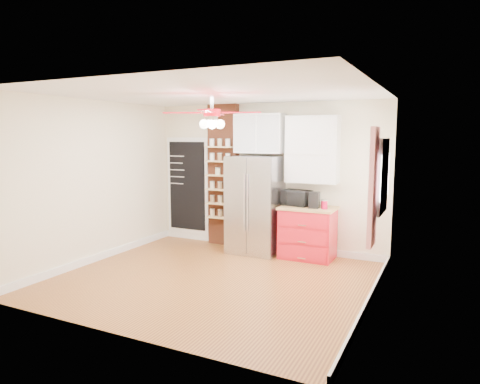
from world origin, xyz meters
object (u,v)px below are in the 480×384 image
at_px(toaster_oven, 296,198).
at_px(canister_left, 325,205).
at_px(red_cabinet, 308,233).
at_px(pantry_jar_oats, 218,171).
at_px(coffee_maker, 314,200).
at_px(ceiling_fan, 212,113).
at_px(fridge, 255,205).

relative_size(toaster_oven, canister_left, 3.49).
bearing_deg(toaster_oven, red_cabinet, -5.82).
relative_size(canister_left, pantry_jar_oats, 1.12).
height_order(toaster_oven, coffee_maker, coffee_maker).
relative_size(red_cabinet, ceiling_fan, 0.67).
height_order(coffee_maker, canister_left, coffee_maker).
bearing_deg(coffee_maker, red_cabinet, 149.57).
bearing_deg(coffee_maker, ceiling_fan, -127.83).
height_order(red_cabinet, toaster_oven, toaster_oven).
bearing_deg(coffee_maker, fridge, 174.48).
distance_m(ceiling_fan, pantry_jar_oats, 2.24).
bearing_deg(canister_left, pantry_jar_oats, 174.56).
bearing_deg(ceiling_fan, pantry_jar_oats, 116.75).
xyz_separation_m(coffee_maker, canister_left, (0.18, -0.03, -0.07)).
height_order(ceiling_fan, canister_left, ceiling_fan).
xyz_separation_m(red_cabinet, canister_left, (0.31, -0.09, 0.52)).
bearing_deg(fridge, pantry_jar_oats, 169.15).
relative_size(toaster_oven, pantry_jar_oats, 3.89).
bearing_deg(ceiling_fan, coffee_maker, 57.25).
relative_size(red_cabinet, toaster_oven, 1.94).
distance_m(ceiling_fan, coffee_maker, 2.38).
bearing_deg(toaster_oven, coffee_maker, -9.74).
distance_m(ceiling_fan, canister_left, 2.48).
relative_size(coffee_maker, pantry_jar_oats, 2.18).
xyz_separation_m(fridge, ceiling_fan, (0.05, -1.63, 1.55)).
bearing_deg(canister_left, toaster_oven, 164.52).
distance_m(toaster_oven, canister_left, 0.56).
bearing_deg(ceiling_fan, canister_left, 52.37).
xyz_separation_m(ceiling_fan, toaster_oven, (0.69, 1.74, -1.39)).
bearing_deg(red_cabinet, coffee_maker, -25.35).
bearing_deg(ceiling_fan, fridge, 91.76).
bearing_deg(coffee_maker, toaster_oven, 156.50).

